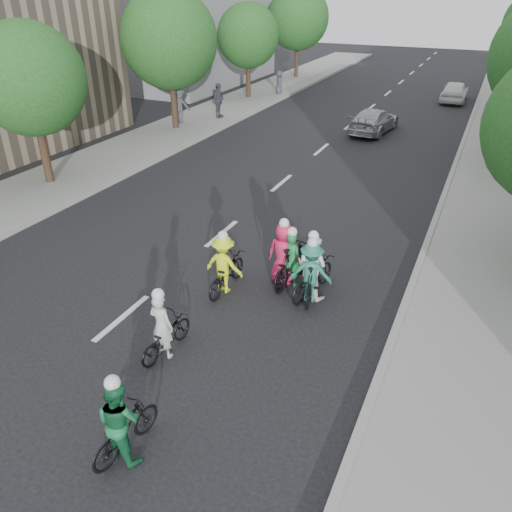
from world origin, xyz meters
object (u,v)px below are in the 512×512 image
Objects in this scene: cyclist_3 at (164,333)px; follow_car_lead at (374,121)px; cyclist_4 at (292,263)px; cyclist_5 at (225,269)px; follow_car_trail at (455,91)px; cyclist_2 at (311,275)px; cyclist_6 at (284,260)px; spectator_2 at (279,82)px; cyclist_1 at (122,424)px; spectator_0 at (180,106)px; spectator_1 at (218,101)px; cyclist_0 at (312,272)px.

follow_car_lead is at bearing -84.13° from cyclist_3.
cyclist_4 is 1.06× the size of cyclist_5.
cyclist_2 is at bearing 88.02° from follow_car_trail.
follow_car_lead is (-1.37, 15.92, -0.04)m from cyclist_6.
cyclist_2 reaches higher than follow_car_trail.
cyclist_2 is 25.57m from spectator_2.
cyclist_1 is 5.32m from cyclist_5.
cyclist_2 is 1.00× the size of cyclist_5.
spectator_0 is (-10.14, 16.54, 0.56)m from cyclist_3.
follow_car_trail is at bearing -101.40° from follow_car_lead.
spectator_0 reaches higher than cyclist_4.
follow_car_lead is 2.80× the size of spectator_2.
spectator_1 is (-8.88, 18.60, 0.56)m from cyclist_3.
spectator_0 reaches higher than follow_car_lead.
spectator_0 reaches higher than cyclist_5.
cyclist_6 is 24.74m from spectator_2.
spectator_0 is at bearing 149.48° from spectator_1.
cyclist_5 is 0.46× the size of follow_car_trail.
cyclist_3 is at bearing 90.55° from cyclist_5.
spectator_0 is 2.42m from spectator_1.
cyclist_3 is at bearing 46.85° from cyclist_2.
cyclist_6 reaches higher than cyclist_4.
cyclist_4 is 25.87m from follow_car_trail.
cyclist_0 is 2.21m from cyclist_5.
cyclist_2 is 0.85m from cyclist_4.
follow_car_trail is at bearing -96.03° from cyclist_5.
cyclist_5 is 27.00m from follow_car_trail.
follow_car_trail is 2.61× the size of spectator_2.
spectator_1 reaches higher than cyclist_2.
follow_car_lead is at bearing 72.52° from follow_car_trail.
cyclist_4 is at bearing 172.46° from cyclist_6.
cyclist_1 is at bearing 90.34° from cyclist_0.
cyclist_0 is 1.03× the size of spectator_0.
spectator_1 is at bearing 42.84° from follow_car_trail.
cyclist_2 is 18.04m from spectator_0.
cyclist_6 is 25.87m from follow_car_trail.
cyclist_4 is at bearing -45.15° from cyclist_2.
follow_car_trail is 2.06× the size of spectator_0.
cyclist_0 is 0.71m from cyclist_4.
cyclist_3 is (-0.86, 2.48, -0.12)m from cyclist_1.
cyclist_1 is 0.96× the size of cyclist_5.
cyclist_2 reaches higher than cyclist_1.
cyclist_6 is (1.20, 1.03, 0.02)m from cyclist_5.
cyclist_3 is 19.41m from spectator_0.
cyclist_3 is 0.88× the size of spectator_1.
cyclist_0 is 17.86m from spectator_0.
spectator_1 reaches higher than cyclist_3.
follow_car_trail is (3.04, 9.90, 0.06)m from follow_car_lead.
cyclist_4 reaches higher than spectator_2.
cyclist_4 is 0.46× the size of follow_car_lead.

